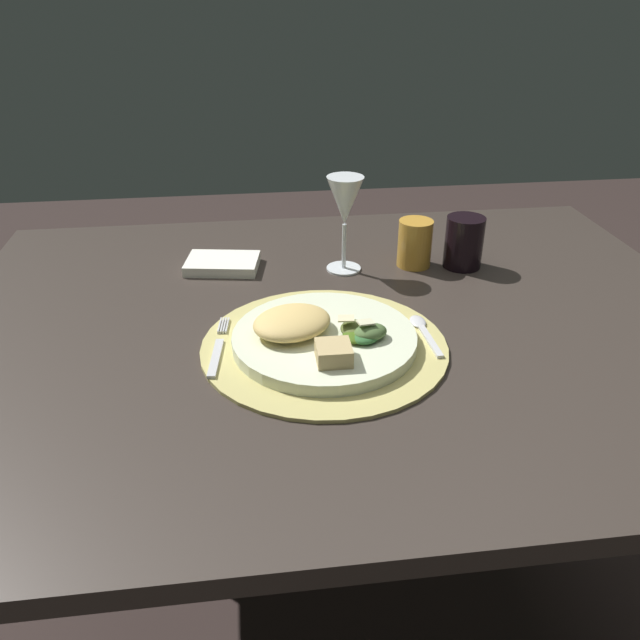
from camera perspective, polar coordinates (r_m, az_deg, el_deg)
name	(u,v)px	position (r m, az deg, el deg)	size (l,w,h in m)	color
ground_plane	(335,612)	(1.52, 1.34, -24.66)	(6.00, 6.00, 0.00)	#312523
dining_table	(339,385)	(1.10, 1.69, -5.82)	(1.27, 0.97, 0.73)	#352D28
placemat	(324,346)	(0.95, 0.38, -2.33)	(0.37, 0.37, 0.01)	tan
dinner_plate	(324,339)	(0.95, 0.39, -1.70)	(0.27, 0.27, 0.02)	silver
pasta_serving	(292,322)	(0.94, -2.52, -0.21)	(0.12, 0.10, 0.03)	#E0BB6D
salad_greens	(363,332)	(0.93, 3.82, -1.12)	(0.08, 0.08, 0.03)	#2F6430
bread_piece	(334,353)	(0.87, 1.23, -2.95)	(0.05, 0.05, 0.02)	tan
fork	(218,349)	(0.95, -9.12, -2.57)	(0.03, 0.17, 0.00)	silver
spoon	(422,328)	(1.00, 9.12, -0.75)	(0.02, 0.13, 0.01)	silver
napkin	(223,264)	(1.22, -8.71, 5.00)	(0.13, 0.09, 0.02)	white
wine_glass	(345,204)	(1.16, 2.24, 10.29)	(0.07, 0.07, 0.18)	silver
amber_tumbler	(415,243)	(1.22, 8.48, 6.80)	(0.06, 0.06, 0.09)	gold
dark_tumbler	(464,242)	(1.23, 12.74, 6.80)	(0.07, 0.07, 0.10)	black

